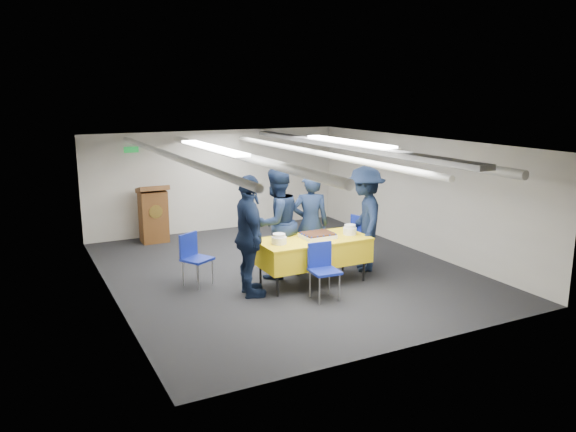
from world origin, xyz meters
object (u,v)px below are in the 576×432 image
object	(u,v)px
chair_near	(322,265)
chair_right	(355,234)
serving_table	(313,251)
sheet_cake	(318,235)
chair_left	(193,254)
sailor_a	(310,224)
podium	(153,214)
sailor_b	(276,223)
sailor_c	(250,236)
sailor_d	(365,219)

from	to	relation	value
chair_near	chair_right	distance (m)	2.04
serving_table	chair_near	world-z (taller)	chair_near
sheet_cake	chair_left	xyz separation A→B (m)	(-1.90, 0.82, -0.28)
sailor_a	serving_table	bearing A→B (deg)	88.34
sheet_cake	podium	size ratio (longest dim) A/B	0.43
chair_right	sailor_b	xyz separation A→B (m)	(-1.69, -0.12, 0.43)
chair_left	sailor_a	size ratio (longest dim) A/B	0.49
chair_right	sailor_c	xyz separation A→B (m)	(-2.47, -0.78, 0.43)
podium	sailor_c	size ratio (longest dim) A/B	0.65
sailor_c	sailor_d	bearing A→B (deg)	-72.23
podium	chair_left	size ratio (longest dim) A/B	1.44
serving_table	chair_right	bearing A→B (deg)	28.22
chair_near	sailor_c	bearing A→B (deg)	148.27
serving_table	sailor_d	bearing A→B (deg)	10.01
sheet_cake	chair_left	world-z (taller)	chair_left
serving_table	sailor_b	xyz separation A→B (m)	(-0.40, 0.57, 0.40)
sheet_cake	chair_right	xyz separation A→B (m)	(1.21, 0.71, -0.28)
podium	sailor_a	xyz separation A→B (m)	(1.95, -3.36, 0.28)
serving_table	podium	size ratio (longest dim) A/B	1.49
chair_left	sailor_b	xyz separation A→B (m)	(1.41, -0.24, 0.43)
serving_table	sheet_cake	bearing A→B (deg)	-7.68
serving_table	sailor_c	distance (m)	1.24
chair_near	sailor_b	distance (m)	1.34
sailor_b	sailor_c	distance (m)	1.02
serving_table	sheet_cake	size ratio (longest dim) A/B	3.49
chair_right	chair_left	distance (m)	3.11
chair_right	sailor_a	xyz separation A→B (m)	(-1.08, -0.22, 0.36)
podium	serving_table	bearing A→B (deg)	-65.67
podium	chair_right	world-z (taller)	podium
sheet_cake	sailor_c	size ratio (longest dim) A/B	0.28
serving_table	sheet_cake	world-z (taller)	sheet_cake
sailor_d	chair_left	bearing A→B (deg)	-75.45
sailor_b	sheet_cake	bearing A→B (deg)	114.04
serving_table	sheet_cake	xyz separation A→B (m)	(0.09, -0.01, 0.26)
serving_table	chair_left	xyz separation A→B (m)	(-1.81, 0.81, -0.03)
sailor_d	sailor_c	bearing A→B (deg)	-56.90
sheet_cake	serving_table	bearing A→B (deg)	172.32
sailor_b	chair_left	bearing A→B (deg)	-25.17
serving_table	podium	xyz separation A→B (m)	(-1.74, 3.84, 0.05)
sheet_cake	chair_left	bearing A→B (deg)	156.53
sheet_cake	sailor_b	world-z (taller)	sailor_b
sailor_a	sailor_d	bearing A→B (deg)	-173.01
chair_left	sailor_d	world-z (taller)	sailor_d
podium	sailor_b	size ratio (longest dim) A/B	0.65
serving_table	sailor_a	distance (m)	0.62
chair_near	podium	bearing A→B (deg)	108.65
chair_left	sailor_d	size ratio (longest dim) A/B	0.46
sailor_a	sailor_b	world-z (taller)	sailor_b
podium	chair_left	world-z (taller)	podium
sailor_b	sailor_c	xyz separation A→B (m)	(-0.78, -0.66, 0.00)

